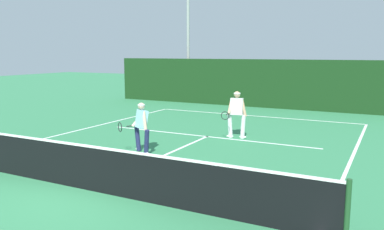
{
  "coord_description": "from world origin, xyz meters",
  "views": [
    {
      "loc": [
        5.98,
        -6.4,
        3.04
      ],
      "look_at": [
        0.1,
        4.97,
        1.0
      ],
      "focal_mm": 36.83,
      "sensor_mm": 36.0,
      "label": 1
    }
  ],
  "objects_px": {
    "player_near": "(141,126)",
    "tennis_ball": "(123,174)",
    "light_pole": "(188,31)",
    "player_far": "(237,112)"
  },
  "relations": [
    {
      "from": "player_far",
      "to": "player_near",
      "type": "bearing_deg",
      "value": 51.77
    },
    {
      "from": "player_far",
      "to": "tennis_ball",
      "type": "height_order",
      "value": "player_far"
    },
    {
      "from": "player_near",
      "to": "light_pole",
      "type": "relative_size",
      "value": 0.22
    },
    {
      "from": "player_near",
      "to": "tennis_ball",
      "type": "height_order",
      "value": "player_near"
    },
    {
      "from": "light_pole",
      "to": "player_far",
      "type": "bearing_deg",
      "value": -53.55
    },
    {
      "from": "player_far",
      "to": "light_pole",
      "type": "xyz_separation_m",
      "value": [
        -6.9,
        9.34,
        3.43
      ]
    },
    {
      "from": "tennis_ball",
      "to": "light_pole",
      "type": "height_order",
      "value": "light_pole"
    },
    {
      "from": "player_far",
      "to": "tennis_ball",
      "type": "distance_m",
      "value": 5.55
    },
    {
      "from": "player_far",
      "to": "light_pole",
      "type": "relative_size",
      "value": 0.24
    },
    {
      "from": "tennis_ball",
      "to": "light_pole",
      "type": "distance_m",
      "value": 16.46
    }
  ]
}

